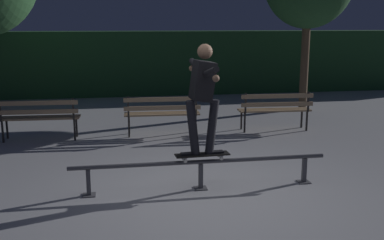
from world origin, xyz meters
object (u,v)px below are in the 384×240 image
skateboard (202,155)px  park_bench_left_center (162,111)px  park_bench_leftmost (39,115)px  skateboarder (203,90)px  grind_rail (201,167)px  park_bench_right_center (275,107)px

skateboard → park_bench_left_center: (-0.22, 3.28, 0.03)m
skateboard → park_bench_leftmost: park_bench_leftmost is taller
skateboarder → park_bench_left_center: bearing=93.9°
skateboard → grind_rail: bearing=-180.0°
park_bench_leftmost → skateboard: bearing=-50.3°
grind_rail → park_bench_right_center: bearing=54.9°
park_bench_leftmost → park_bench_left_center: same height
grind_rail → park_bench_leftmost: 4.26m
grind_rail → park_bench_leftmost: (-2.71, 3.28, 0.20)m
skateboard → park_bench_left_center: park_bench_left_center is taller
skateboard → park_bench_left_center: bearing=93.9°
grind_rail → skateboarder: (0.02, 0.00, 1.11)m
grind_rail → skateboard: skateboard is taller
skateboarder → park_bench_right_center: skateboarder is taller
park_bench_left_center → park_bench_right_center: same height
grind_rail → park_bench_right_center: 4.01m
skateboard → park_bench_right_center: bearing=55.1°
skateboard → skateboarder: size_ratio=0.51×
skateboarder → park_bench_right_center: bearing=55.2°
park_bench_leftmost → park_bench_right_center: size_ratio=1.00×
park_bench_right_center → park_bench_left_center: bearing=180.0°
skateboarder → park_bench_left_center: 3.41m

